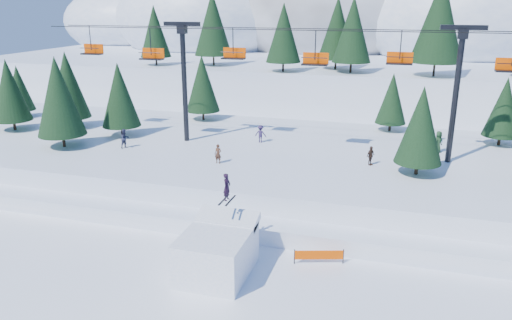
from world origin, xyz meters
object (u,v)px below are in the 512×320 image
(jump_kicker, at_px, (217,251))
(chairlift, at_px, (299,68))
(banner_far, at_px, (394,245))
(banner_near, at_px, (319,255))

(jump_kicker, distance_m, chairlift, 18.58)
(chairlift, distance_m, banner_far, 16.89)
(chairlift, bearing_deg, banner_far, -54.46)
(jump_kicker, xyz_separation_m, banner_far, (9.28, 5.00, -0.77))
(chairlift, height_order, banner_far, chairlift)
(chairlift, xyz_separation_m, banner_far, (8.38, -11.74, -8.78))
(jump_kicker, bearing_deg, chairlift, 86.95)
(jump_kicker, xyz_separation_m, banner_near, (5.22, 2.56, -0.77))
(chairlift, distance_m, banner_near, 17.23)
(banner_far, bearing_deg, banner_near, -148.99)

